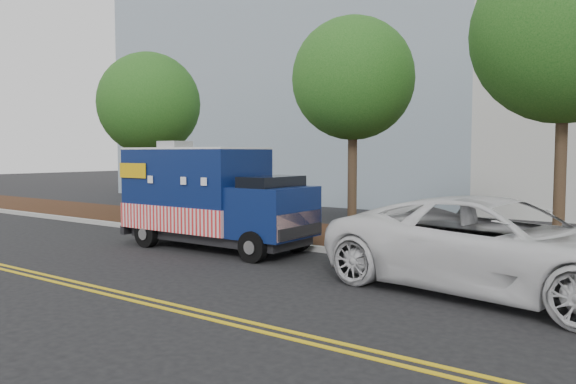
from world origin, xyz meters
The scene contains 11 objects.
ground centered at (0.00, 0.00, 0.00)m, with size 120.00×120.00×0.00m, color black.
curb centered at (0.00, 1.40, 0.07)m, with size 120.00×0.18×0.15m, color #9E9E99.
mulch_strip centered at (0.00, 3.50, 0.07)m, with size 120.00×4.00×0.15m, color black.
centerline_near centered at (0.00, -4.45, 0.01)m, with size 120.00×0.10×0.01m, color gold.
centerline_far centered at (0.00, -4.70, 0.01)m, with size 120.00×0.10×0.01m, color gold.
tree_a centered at (-7.94, 3.69, 4.53)m, with size 3.98×3.98×6.53m.
tree_b centered at (1.62, 2.91, 4.68)m, with size 3.44×3.44×6.41m.
tree_c centered at (7.01, 2.85, 5.30)m, with size 4.09×4.09×7.36m.
sign_post centered at (-1.70, 1.60, 1.20)m, with size 0.06×0.06×2.40m, color #473828.
food_truck centered at (-1.31, 0.14, 1.34)m, with size 5.64×2.21×2.95m.
white_car centered at (6.56, -0.36, 0.90)m, with size 2.98×6.46×1.80m, color silver.
Camera 1 is at (9.50, -10.96, 2.62)m, focal length 35.00 mm.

